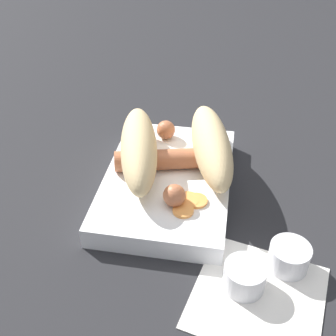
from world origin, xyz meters
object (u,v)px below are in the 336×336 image
condiment_cup_near (244,278)px  condiment_cup_far (289,258)px  food_tray (168,182)px  bread_roll (175,147)px  sausage (170,159)px

condiment_cup_near → condiment_cup_far: bearing=-53.4°
food_tray → condiment_cup_near: condiment_cup_near is taller
bread_roll → condiment_cup_far: 0.20m
food_tray → condiment_cup_near: (-0.14, -0.11, -0.00)m
food_tray → bread_roll: bearing=-17.2°
food_tray → condiment_cup_far: (-0.11, -0.15, -0.00)m
food_tray → bread_roll: (0.02, -0.01, 0.05)m
bread_roll → condiment_cup_far: size_ratio=4.67×
food_tray → condiment_cup_far: 0.19m
sausage → condiment_cup_far: size_ratio=3.75×
sausage → condiment_cup_near: (-0.16, -0.11, -0.03)m
food_tray → condiment_cup_far: size_ratio=5.30×
sausage → condiment_cup_far: (-0.12, -0.15, -0.03)m
sausage → condiment_cup_near: bearing=-145.9°
bread_roll → sausage: 0.02m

